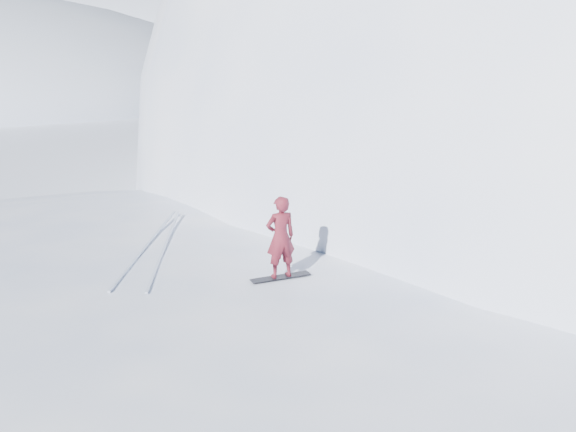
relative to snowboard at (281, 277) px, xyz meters
name	(u,v)px	position (x,y,z in m)	size (l,w,h in m)	color
ground	(107,429)	(-3.05, -2.53, -2.41)	(400.00, 400.00, 0.00)	white
near_ridge	(200,359)	(-2.05, 0.47, -2.41)	(36.00, 28.00, 4.80)	white
peak_shoulder	(490,197)	(6.95, 17.47, -2.41)	(28.00, 24.00, 18.00)	white
far_ridge_c	(155,71)	(-43.05, 107.47, -2.41)	(140.00, 90.00, 36.00)	white
wind_bumps	(123,372)	(-3.61, -0.41, -2.41)	(16.00, 14.40, 1.00)	white
snowboard	(281,277)	(0.00, 0.00, 0.00)	(1.34, 0.25, 0.02)	black
snowboarder	(280,237)	(0.00, 0.00, 0.91)	(0.65, 0.43, 1.79)	maroon
board_tracks	(156,244)	(-3.43, 1.63, 0.01)	(1.49, 5.97, 0.04)	silver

